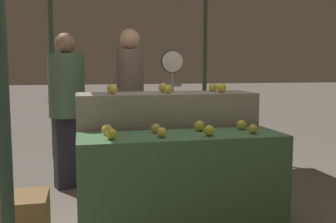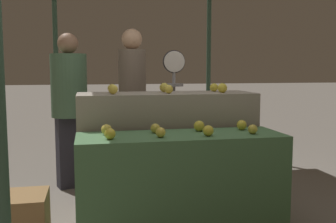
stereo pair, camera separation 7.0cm
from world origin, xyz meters
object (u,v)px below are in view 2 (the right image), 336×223
Objects in this scene: person_vendor_at_scale at (132,93)px; wooden_crate_side at (20,221)px; produce_scale at (174,90)px; person_customer_left at (69,100)px.

wooden_crate_side is (-1.02, -1.54, -0.85)m from person_vendor_at_scale.
produce_scale is at bearing 162.01° from person_vendor_at_scale.
person_customer_left is 4.25× the size of wooden_crate_side.
person_vendor_at_scale is at bearing 165.73° from person_customer_left.
person_customer_left is at bearing 20.63° from person_vendor_at_scale.
person_vendor_at_scale is 2.03m from wooden_crate_side.
person_vendor_at_scale is at bearing 145.60° from produce_scale.
produce_scale is 2.11m from wooden_crate_side.
person_vendor_at_scale is at bearing 56.42° from wooden_crate_side.
person_vendor_at_scale reaches higher than wooden_crate_side.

